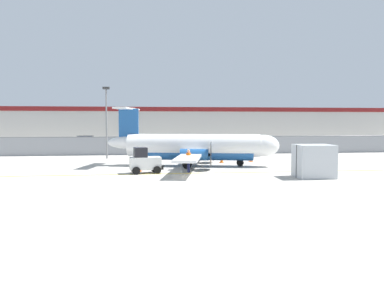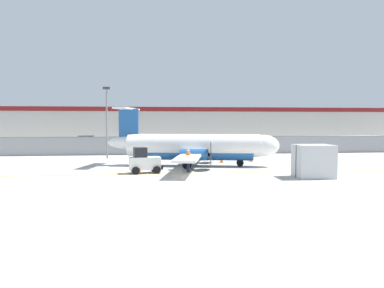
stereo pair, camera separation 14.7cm
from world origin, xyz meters
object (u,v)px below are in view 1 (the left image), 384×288
object	(u,v)px
traffic_cone_near_left	(139,167)
parked_car_1	(152,142)
parked_car_3	(275,142)
baggage_tug	(145,161)
parked_car_2	(205,143)
traffic_cone_near_right	(251,158)
commuter_airplane	(197,147)
ground_crew_worker	(189,159)
cargo_container	(314,161)
parked_car_0	(85,141)
apron_light_pole	(106,116)
traffic_cone_far_left	(222,159)

from	to	relation	value
traffic_cone_near_left	parked_car_1	distance (m)	25.34
parked_car_3	baggage_tug	bearing A→B (deg)	-130.19
parked_car_1	parked_car_2	xyz separation A→B (m)	(7.23, -2.98, 0.00)
traffic_cone_near_left	traffic_cone_near_right	size ratio (longest dim) A/B	1.00
commuter_airplane	ground_crew_worker	bearing A→B (deg)	-93.67
cargo_container	parked_car_3	xyz separation A→B (m)	(7.11, 27.55, -0.21)
baggage_tug	ground_crew_worker	bearing A→B (deg)	-6.56
baggage_tug	parked_car_3	xyz separation A→B (m)	(18.40, 24.10, 0.04)
traffic_cone_near_left	parked_car_2	xyz separation A→B (m)	(8.53, 22.32, 0.58)
parked_car_0	apron_light_pole	world-z (taller)	apron_light_pole
parked_car_0	parked_car_1	size ratio (longest dim) A/B	0.96
baggage_tug	traffic_cone_far_left	distance (m)	9.34
traffic_cone_near_left	parked_car_2	distance (m)	23.90
baggage_tug	traffic_cone_far_left	xyz separation A→B (m)	(6.96, 6.21, -0.54)
parked_car_1	parked_car_0	bearing A→B (deg)	-26.44
traffic_cone_near_left	parked_car_3	world-z (taller)	parked_car_3
commuter_airplane	baggage_tug	world-z (taller)	commuter_airplane
cargo_container	traffic_cone_far_left	world-z (taller)	cargo_container
cargo_container	traffic_cone_far_left	size ratio (longest dim) A/B	3.86
baggage_tug	parked_car_3	size ratio (longest dim) A/B	0.58
parked_car_3	apron_light_pole	size ratio (longest dim) A/B	0.59
parked_car_1	parked_car_3	distance (m)	17.65
traffic_cone_near_left	parked_car_2	size ratio (longest dim) A/B	0.15
apron_light_pole	traffic_cone_far_left	bearing A→B (deg)	-26.28
parked_car_2	parked_car_0	bearing A→B (deg)	-23.42
traffic_cone_far_left	parked_car_2	size ratio (longest dim) A/B	0.15
ground_crew_worker	parked_car_2	xyz separation A→B (m)	(4.89, 23.15, -0.06)
traffic_cone_near_left	traffic_cone_near_right	xyz separation A→B (m)	(10.31, 5.87, 0.00)
traffic_cone_near_right	parked_car_3	distance (m)	19.24
commuter_airplane	traffic_cone_far_left	distance (m)	3.63
ground_crew_worker	traffic_cone_near_right	xyz separation A→B (m)	(6.67, 6.69, -0.64)
parked_car_2	ground_crew_worker	bearing A→B (deg)	75.64
traffic_cone_far_left	parked_car_2	world-z (taller)	parked_car_2
parked_car_2	cargo_container	bearing A→B (deg)	94.31
cargo_container	parked_car_0	bearing A→B (deg)	123.46
commuter_airplane	parked_car_0	xyz separation A→B (m)	(-13.36, 25.82, -0.71)
parked_car_0	commuter_airplane	bearing A→B (deg)	117.31
traffic_cone_near_left	parked_car_2	world-z (taller)	parked_car_2
parked_car_2	parked_car_1	bearing A→B (deg)	-24.80
ground_crew_worker	traffic_cone_near_left	xyz separation A→B (m)	(-3.64, 0.82, -0.64)
commuter_airplane	ground_crew_worker	xyz separation A→B (m)	(-1.12, -3.90, -0.65)
ground_crew_worker	parked_car_1	world-z (taller)	same
cargo_container	traffic_cone_near_right	distance (m)	10.42
baggage_tug	traffic_cone_far_left	bearing A→B (deg)	32.51
cargo_container	traffic_cone_far_left	xyz separation A→B (m)	(-4.32, 9.66, -0.79)
baggage_tug	traffic_cone_near_right	xyz separation A→B (m)	(9.90, 6.85, -0.54)
traffic_cone_near_right	traffic_cone_far_left	distance (m)	3.01
parked_car_3	apron_light_pole	world-z (taller)	apron_light_pole
baggage_tug	parked_car_1	world-z (taller)	baggage_tug
ground_crew_worker	parked_car_1	bearing A→B (deg)	-91.91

